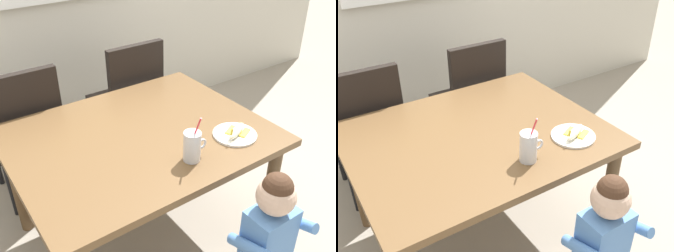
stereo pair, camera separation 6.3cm
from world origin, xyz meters
The scene contains 8 objects.
ground_plane centered at (0.00, 0.00, 0.00)m, with size 24.00×24.00×0.00m, color #9E9384.
dining_table centered at (0.00, 0.00, 0.64)m, with size 1.32×1.06×0.73m.
dining_chair_left centered at (-0.41, 0.72, 0.54)m, with size 0.44×0.45×0.96m.
dining_chair_right centered at (0.36, 0.74, 0.54)m, with size 0.44×0.45×0.96m.
toddler_standing centered at (0.22, -0.75, 0.53)m, with size 0.33×0.24×0.84m.
milk_cup centered at (0.09, -0.34, 0.79)m, with size 0.13×0.09×0.25m.
snack_plate centered at (0.40, -0.30, 0.73)m, with size 0.23×0.23×0.01m, color white.
peeled_banana centered at (0.40, -0.31, 0.76)m, with size 0.18×0.13×0.07m.
Camera 2 is at (-0.80, -1.51, 1.81)m, focal length 40.85 mm.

